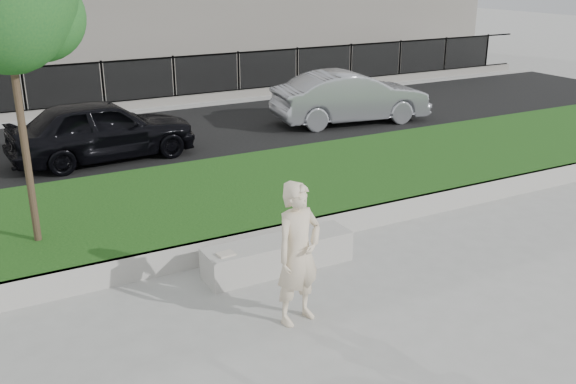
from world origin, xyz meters
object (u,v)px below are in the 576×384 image
book (226,254)px  car_silver (351,97)px  stone_bench (278,255)px  car_dark (102,129)px  man (298,253)px

book → car_silver: bearing=41.2°
book → car_silver: (6.95, 7.24, 0.28)m
stone_bench → car_dark: (-0.92, 6.82, 0.51)m
car_dark → stone_bench: bearing=-175.9°
stone_bench → car_dark: size_ratio=0.55×
stone_bench → car_silver: size_ratio=0.52×
book → car_dark: bearing=85.4°
man → book: bearing=95.8°
car_dark → car_silver: size_ratio=0.95×
book → car_silver: car_silver is taller
car_silver → book: bearing=144.6°
man → car_dark: bearing=81.0°
man → car_silver: size_ratio=0.42×
stone_bench → car_silver: (6.07, 7.15, 0.53)m
man → car_silver: (6.52, 8.54, -0.17)m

